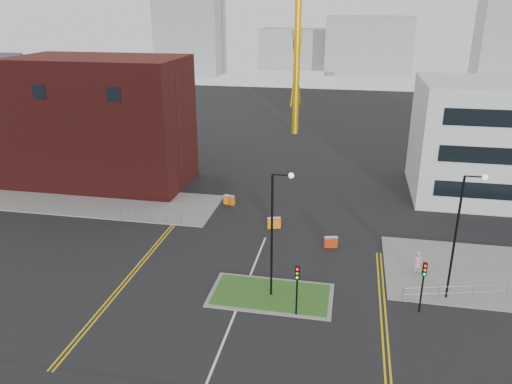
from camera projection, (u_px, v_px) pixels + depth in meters
ground at (213, 368)px, 28.03m from camera, size 200.00×200.00×0.00m
pavement_left at (84, 200)px, 51.79m from camera, size 28.00×8.00×0.12m
island_kerb at (271, 295)px, 35.00m from camera, size 8.60×4.60×0.08m
grass_island at (271, 295)px, 35.00m from camera, size 8.00×4.00×0.12m
brick_building at (80, 122)px, 55.43m from camera, size 24.20×10.07×14.24m
streetlamp_island at (275, 226)px, 33.06m from camera, size 1.46×0.36×9.18m
streetlamp_right_near at (460, 228)px, 32.75m from camera, size 1.46×0.36×9.18m
traffic_light_island at (297, 281)px, 31.90m from camera, size 0.28×0.33×3.65m
traffic_light_right at (424, 278)px, 32.30m from camera, size 0.28×0.33×3.65m
railing_left at (151, 216)px, 46.26m from camera, size 6.05×0.05×1.10m
centre_line at (222, 346)px, 29.87m from camera, size 0.15×30.00×0.01m
yellow_left_a at (136, 267)px, 38.82m from camera, size 0.12×24.00×0.01m
yellow_left_b at (140, 267)px, 38.77m from camera, size 0.12×24.00×0.01m
yellow_right_a at (382, 325)px, 31.84m from camera, size 0.12×20.00×0.01m
yellow_right_b at (386, 325)px, 31.78m from camera, size 0.12×20.00×0.01m
skyline_a at (190, 35)px, 141.47m from camera, size 18.00×12.00×22.00m
skyline_b at (369, 45)px, 142.75m from camera, size 24.00×12.00×16.00m
skyline_c at (508, 25)px, 129.76m from camera, size 14.00×12.00×28.00m
skyline_d at (309, 49)px, 155.86m from camera, size 30.00×12.00×12.00m
pedestrian at (418, 264)px, 37.27m from camera, size 0.85×0.71×1.98m
barrier_left at (229, 200)px, 50.77m from camera, size 1.20×0.65×0.96m
barrier_mid at (274, 222)px, 45.40m from camera, size 1.26×0.73×1.01m
barrier_right at (331, 242)px, 41.83m from camera, size 1.16×0.60×0.93m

